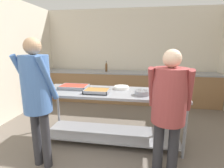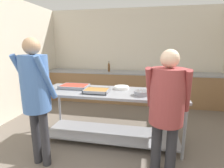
{
  "view_description": "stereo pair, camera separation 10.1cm",
  "coord_description": "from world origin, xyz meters",
  "px_view_note": "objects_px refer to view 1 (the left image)",
  "views": [
    {
      "loc": [
        0.34,
        -0.93,
        1.63
      ],
      "look_at": [
        -0.12,
        1.91,
        0.98
      ],
      "focal_mm": 28.0,
      "sensor_mm": 36.0,
      "label": 1
    },
    {
      "loc": [
        0.44,
        -0.91,
        1.63
      ],
      "look_at": [
        -0.12,
        1.91,
        0.98
      ],
      "focal_mm": 28.0,
      "sensor_mm": 36.0,
      "label": 2
    }
  ],
  "objects_px": {
    "plate_stack": "(121,87)",
    "guest_serving_left": "(37,91)",
    "serving_tray_roast": "(97,91)",
    "guest_serving_right": "(169,102)",
    "serving_tray_vegetables": "(168,90)",
    "broccoli_bowl": "(47,89)",
    "serving_tray_greens": "(74,87)",
    "sauce_pan": "(142,92)",
    "water_bottle": "(106,67)"
  },
  "relations": [
    {
      "from": "serving_tray_greens",
      "to": "plate_stack",
      "type": "distance_m",
      "value": 0.84
    },
    {
      "from": "plate_stack",
      "to": "serving_tray_vegetables",
      "type": "relative_size",
      "value": 0.64
    },
    {
      "from": "sauce_pan",
      "to": "guest_serving_right",
      "type": "relative_size",
      "value": 0.23
    },
    {
      "from": "plate_stack",
      "to": "water_bottle",
      "type": "relative_size",
      "value": 0.9
    },
    {
      "from": "serving_tray_greens",
      "to": "guest_serving_right",
      "type": "xyz_separation_m",
      "value": [
        1.49,
        -0.79,
        0.06
      ]
    },
    {
      "from": "serving_tray_roast",
      "to": "water_bottle",
      "type": "xyz_separation_m",
      "value": [
        -0.29,
        2.24,
        0.11
      ]
    },
    {
      "from": "serving_tray_greens",
      "to": "guest_serving_right",
      "type": "height_order",
      "value": "guest_serving_right"
    },
    {
      "from": "broccoli_bowl",
      "to": "serving_tray_greens",
      "type": "distance_m",
      "value": 0.45
    },
    {
      "from": "serving_tray_greens",
      "to": "guest_serving_left",
      "type": "relative_size",
      "value": 0.28
    },
    {
      "from": "serving_tray_roast",
      "to": "serving_tray_vegetables",
      "type": "bearing_deg",
      "value": 12.54
    },
    {
      "from": "broccoli_bowl",
      "to": "guest_serving_right",
      "type": "xyz_separation_m",
      "value": [
        1.86,
        -0.53,
        0.05
      ]
    },
    {
      "from": "serving_tray_greens",
      "to": "serving_tray_vegetables",
      "type": "bearing_deg",
      "value": 1.3
    },
    {
      "from": "guest_serving_left",
      "to": "sauce_pan",
      "type": "bearing_deg",
      "value": 26.32
    },
    {
      "from": "serving_tray_roast",
      "to": "water_bottle",
      "type": "distance_m",
      "value": 2.26
    },
    {
      "from": "plate_stack",
      "to": "guest_serving_right",
      "type": "relative_size",
      "value": 0.17
    },
    {
      "from": "guest_serving_right",
      "to": "guest_serving_left",
      "type": "bearing_deg",
      "value": -176.44
    },
    {
      "from": "plate_stack",
      "to": "serving_tray_roast",
      "type": "bearing_deg",
      "value": -139.11
    },
    {
      "from": "sauce_pan",
      "to": "plate_stack",
      "type": "bearing_deg",
      "value": 136.89
    },
    {
      "from": "serving_tray_vegetables",
      "to": "serving_tray_greens",
      "type": "bearing_deg",
      "value": -178.7
    },
    {
      "from": "plate_stack",
      "to": "serving_tray_vegetables",
      "type": "height_order",
      "value": "serving_tray_vegetables"
    },
    {
      "from": "broccoli_bowl",
      "to": "sauce_pan",
      "type": "bearing_deg",
      "value": 0.78
    },
    {
      "from": "guest_serving_right",
      "to": "water_bottle",
      "type": "bearing_deg",
      "value": 114.95
    },
    {
      "from": "serving_tray_vegetables",
      "to": "water_bottle",
      "type": "height_order",
      "value": "water_bottle"
    },
    {
      "from": "serving_tray_greens",
      "to": "guest_serving_left",
      "type": "height_order",
      "value": "guest_serving_left"
    },
    {
      "from": "serving_tray_vegetables",
      "to": "serving_tray_roast",
      "type": "bearing_deg",
      "value": -167.46
    },
    {
      "from": "serving_tray_greens",
      "to": "sauce_pan",
      "type": "xyz_separation_m",
      "value": [
        1.18,
        -0.24,
        0.01
      ]
    },
    {
      "from": "broccoli_bowl",
      "to": "guest_serving_right",
      "type": "height_order",
      "value": "guest_serving_right"
    },
    {
      "from": "serving_tray_roast",
      "to": "plate_stack",
      "type": "relative_size",
      "value": 1.47
    },
    {
      "from": "serving_tray_vegetables",
      "to": "broccoli_bowl",
      "type": "bearing_deg",
      "value": -171.55
    },
    {
      "from": "serving_tray_vegetables",
      "to": "water_bottle",
      "type": "relative_size",
      "value": 1.4
    },
    {
      "from": "plate_stack",
      "to": "guest_serving_left",
      "type": "height_order",
      "value": "guest_serving_left"
    },
    {
      "from": "serving_tray_roast",
      "to": "guest_serving_left",
      "type": "xyz_separation_m",
      "value": [
        -0.61,
        -0.67,
        0.16
      ]
    },
    {
      "from": "serving_tray_vegetables",
      "to": "guest_serving_right",
      "type": "relative_size",
      "value": 0.26
    },
    {
      "from": "guest_serving_left",
      "to": "water_bottle",
      "type": "height_order",
      "value": "guest_serving_left"
    },
    {
      "from": "broccoli_bowl",
      "to": "water_bottle",
      "type": "xyz_separation_m",
      "value": [
        0.55,
        2.28,
        0.1
      ]
    },
    {
      "from": "serving_tray_vegetables",
      "to": "guest_serving_left",
      "type": "xyz_separation_m",
      "value": [
        -1.75,
        -0.93,
        0.16
      ]
    },
    {
      "from": "broccoli_bowl",
      "to": "water_bottle",
      "type": "distance_m",
      "value": 2.34
    },
    {
      "from": "guest_serving_right",
      "to": "serving_tray_greens",
      "type": "bearing_deg",
      "value": 152.12
    },
    {
      "from": "serving_tray_greens",
      "to": "serving_tray_vegetables",
      "type": "relative_size",
      "value": 1.16
    },
    {
      "from": "broccoli_bowl",
      "to": "serving_tray_vegetables",
      "type": "distance_m",
      "value": 1.99
    },
    {
      "from": "serving_tray_roast",
      "to": "plate_stack",
      "type": "xyz_separation_m",
      "value": [
        0.36,
        0.31,
        -0.0
      ]
    },
    {
      "from": "serving_tray_roast",
      "to": "broccoli_bowl",
      "type": "bearing_deg",
      "value": -177.26
    },
    {
      "from": "serving_tray_roast",
      "to": "guest_serving_right",
      "type": "bearing_deg",
      "value": -29.25
    },
    {
      "from": "plate_stack",
      "to": "guest_serving_right",
      "type": "bearing_deg",
      "value": -53.24
    },
    {
      "from": "plate_stack",
      "to": "sauce_pan",
      "type": "distance_m",
      "value": 0.48
    },
    {
      "from": "broccoli_bowl",
      "to": "guest_serving_right",
      "type": "distance_m",
      "value": 1.93
    },
    {
      "from": "broccoli_bowl",
      "to": "serving_tray_vegetables",
      "type": "relative_size",
      "value": 0.44
    },
    {
      "from": "water_bottle",
      "to": "serving_tray_roast",
      "type": "bearing_deg",
      "value": -82.74
    },
    {
      "from": "guest_serving_left",
      "to": "guest_serving_right",
      "type": "xyz_separation_m",
      "value": [
        1.63,
        0.1,
        -0.1
      ]
    },
    {
      "from": "sauce_pan",
      "to": "guest_serving_right",
      "type": "xyz_separation_m",
      "value": [
        0.31,
        -0.55,
        0.04
      ]
    }
  ]
}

